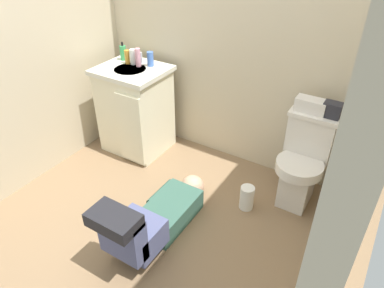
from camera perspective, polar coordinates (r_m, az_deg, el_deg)
The scene contains 16 objects.
ground_plane at distance 2.84m, azimuth -5.44°, elevation -12.04°, with size 2.91×3.12×0.04m, color #846749.
wall_back at distance 3.03m, azimuth 6.28°, elevation 18.13°, with size 2.57×0.08×2.40m, color #C5B699.
wall_left at distance 3.04m, azimuth -26.71°, elevation 14.98°, with size 0.08×2.12×2.40m, color #C5B699.
wall_right at distance 1.73m, azimuth 27.36°, elevation 1.93°, with size 0.08×2.12×2.40m, color #C5B699.
toilet at distance 2.88m, azimuth 17.25°, elevation -2.68°, with size 0.36×0.46×0.75m.
vanity_cabinet at distance 3.40m, azimuth -9.00°, elevation 5.51°, with size 0.60×0.53×0.82m.
faucet at distance 3.32m, azimuth -8.12°, elevation 13.44°, with size 0.02×0.02×0.10m, color silver.
person_plumber at distance 2.58m, azimuth -6.12°, elevation -11.62°, with size 0.39×1.06×0.52m.
tissue_box at distance 2.74m, azimuth 18.41°, elevation 5.87°, with size 0.22×0.11×0.10m, color silver.
toiletry_bag at distance 2.72m, azimuth 21.43°, elevation 5.08°, with size 0.12×0.09×0.11m, color #26262D.
soap_dispenser at distance 3.42m, azimuth -10.92°, elevation 14.09°, with size 0.06×0.06×0.17m.
bottle_amber at distance 3.33m, azimuth -10.29°, elevation 13.48°, with size 0.04×0.04×0.12m, color gold.
bottle_white at distance 3.30m, azimuth -9.35°, elevation 13.53°, with size 0.06×0.06×0.14m, color white.
bottle_pink at distance 3.25m, azimuth -8.60°, elevation 13.47°, with size 0.05×0.05×0.16m, color pink.
bottle_blue at distance 3.24m, azimuth -6.66°, elevation 13.29°, with size 0.06×0.06×0.13m, color #416ABE.
paper_towel_roll at distance 2.86m, azimuth 8.72°, elevation -8.43°, with size 0.11×0.11×0.20m, color white.
Camera 1 is at (1.26, -1.53, 2.01)m, focal length 33.50 mm.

